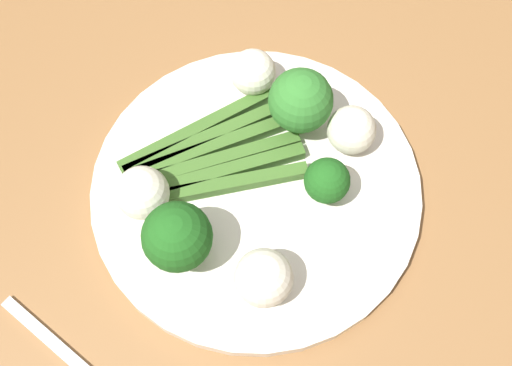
{
  "coord_description": "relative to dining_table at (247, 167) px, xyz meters",
  "views": [
    {
      "loc": [
        0.23,
        0.21,
        1.27
      ],
      "look_at": [
        0.05,
        0.05,
        0.76
      ],
      "focal_mm": 44.04,
      "sensor_mm": 36.0,
      "label": 1
    }
  ],
  "objects": [
    {
      "name": "dining_table",
      "position": [
        0.0,
        0.0,
        0.0
      ],
      "size": [
        1.41,
        1.09,
        0.74
      ],
      "color": "olive",
      "rests_on": "ground_plane"
    },
    {
      "name": "fork",
      "position": [
        0.26,
        0.05,
        0.09
      ],
      "size": [
        0.03,
        0.17,
        0.0
      ],
      "rotation": [
        0.0,
        0.0,
        1.63
      ],
      "color": "silver",
      "rests_on": "dining_table"
    },
    {
      "name": "cauliflower_front_left",
      "position": [
        0.12,
        -0.01,
        0.13
      ],
      "size": [
        0.05,
        0.05,
        0.05
      ],
      "primitive_type": "sphere",
      "color": "white",
      "rests_on": "plate"
    },
    {
      "name": "plate",
      "position": [
        0.05,
        0.05,
        0.1
      ],
      "size": [
        0.3,
        0.3,
        0.01
      ],
      "primitive_type": "cylinder",
      "color": "silver",
      "rests_on": "dining_table"
    },
    {
      "name": "broccoli_left",
      "position": [
        -0.03,
        0.04,
        0.14
      ],
      "size": [
        0.06,
        0.06,
        0.07
      ],
      "color": "#609E3D",
      "rests_on": "plate"
    },
    {
      "name": "broccoli_outer_edge",
      "position": [
        0.14,
        0.05,
        0.14
      ],
      "size": [
        0.06,
        0.06,
        0.07
      ],
      "color": "#4C7F2B",
      "rests_on": "plate"
    },
    {
      "name": "cauliflower_back",
      "position": [
        0.11,
        0.12,
        0.13
      ],
      "size": [
        0.05,
        0.05,
        0.05
      ],
      "primitive_type": "sphere",
      "color": "white",
      "rests_on": "plate"
    },
    {
      "name": "cauliflower_near_fork",
      "position": [
        -0.04,
        0.09,
        0.13
      ],
      "size": [
        0.04,
        0.04,
        0.04
      ],
      "primitive_type": "sphere",
      "color": "silver",
      "rests_on": "plate"
    },
    {
      "name": "asparagus_bundle",
      "position": [
        0.05,
        0.01,
        0.11
      ],
      "size": [
        0.17,
        0.14,
        0.01
      ],
      "rotation": [
        0.0,
        0.0,
        2.65
      ],
      "color": "#3D6626",
      "rests_on": "plate"
    },
    {
      "name": "cauliflower_back_right",
      "position": [
        -0.03,
        -0.02,
        0.13
      ],
      "size": [
        0.04,
        0.04,
        0.04
      ],
      "primitive_type": "sphere",
      "color": "white",
      "rests_on": "plate"
    },
    {
      "name": "broccoli_front",
      "position": [
        0.01,
        0.11,
        0.13
      ],
      "size": [
        0.04,
        0.04,
        0.05
      ],
      "color": "#4C7F2B",
      "rests_on": "plate"
    },
    {
      "name": "ground_plane",
      "position": [
        0.0,
        0.0,
        -0.67
      ],
      "size": [
        6.0,
        6.0,
        0.02
      ],
      "primitive_type": "cube",
      "color": "tan"
    }
  ]
}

